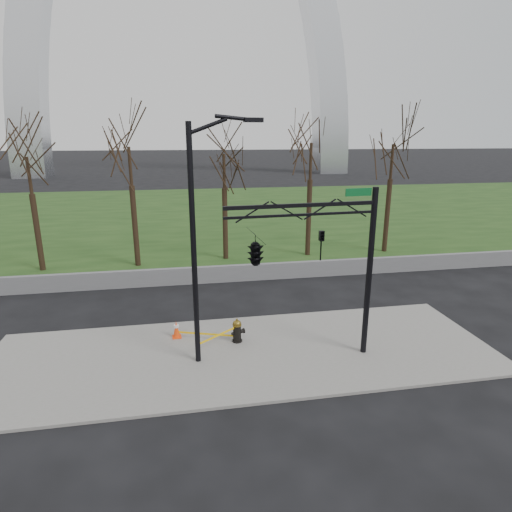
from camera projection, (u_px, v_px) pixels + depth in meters
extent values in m
plane|color=black|center=(245.00, 355.00, 15.03)|extent=(500.00, 500.00, 0.00)
cube|color=slate|center=(245.00, 353.00, 15.02)|extent=(18.00, 6.00, 0.10)
cube|color=#1D3B15|center=(202.00, 212.00, 43.42)|extent=(120.00, 40.00, 0.06)
cube|color=#59595B|center=(223.00, 274.00, 22.48)|extent=(60.00, 0.30, 0.90)
cylinder|color=black|center=(237.00, 341.00, 15.79)|extent=(0.38, 0.38, 0.07)
cylinder|color=black|center=(237.00, 333.00, 15.71)|extent=(0.29, 0.29, 0.66)
cylinder|color=black|center=(243.00, 331.00, 15.79)|extent=(0.26, 0.23, 0.18)
cylinder|color=black|center=(233.00, 334.00, 15.64)|extent=(0.13, 0.13, 0.11)
cylinder|color=brown|center=(237.00, 325.00, 15.61)|extent=(0.33, 0.33, 0.07)
ellipsoid|color=brown|center=(237.00, 323.00, 15.59)|extent=(0.31, 0.31, 0.23)
cylinder|color=brown|center=(237.00, 320.00, 15.56)|extent=(0.07, 0.07, 0.09)
cube|color=#FF420D|center=(177.00, 337.00, 16.13)|extent=(0.37, 0.37, 0.04)
cone|color=#FF420D|center=(176.00, 329.00, 16.03)|extent=(0.27, 0.27, 0.63)
cylinder|color=white|center=(176.00, 326.00, 16.00)|extent=(0.20, 0.20, 0.09)
cylinder|color=black|center=(194.00, 252.00, 13.38)|extent=(0.18, 0.18, 8.00)
cylinder|color=black|center=(207.00, 126.00, 12.47)|extent=(1.27, 0.26, 0.56)
cylinder|color=black|center=(234.00, 118.00, 12.64)|extent=(1.21, 0.26, 0.22)
cube|color=black|center=(253.00, 120.00, 12.82)|extent=(0.62, 0.29, 0.14)
cylinder|color=black|center=(369.00, 275.00, 14.26)|extent=(0.20, 0.20, 6.00)
cube|color=black|center=(302.00, 205.00, 13.00)|extent=(5.00, 0.45, 0.12)
cube|color=black|center=(302.00, 215.00, 13.08)|extent=(4.99, 0.41, 0.08)
cube|color=#0C5926|center=(359.00, 192.00, 13.34)|extent=(0.90, 0.10, 0.25)
imported|color=black|center=(321.00, 246.00, 13.53)|extent=(0.18, 0.21, 1.00)
imported|color=black|center=(255.00, 250.00, 13.02)|extent=(0.69, 2.51, 1.00)
cube|color=yellow|center=(218.00, 335.00, 14.96)|extent=(1.51, 1.16, 0.08)
cube|color=yellow|center=(207.00, 334.00, 15.91)|extent=(2.25, 0.76, 0.08)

